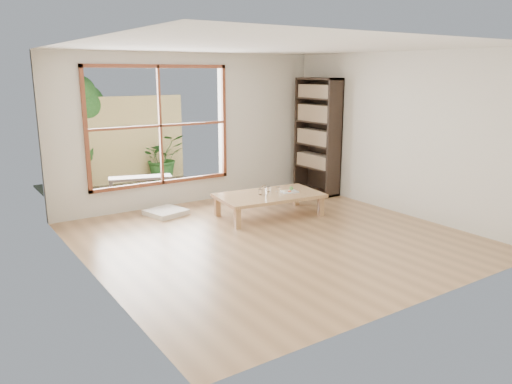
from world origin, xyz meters
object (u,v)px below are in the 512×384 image
Objects in this scene: food_tray at (290,191)px; garden_bench at (140,180)px; bookshelf at (318,136)px; low_table at (269,197)px.

food_tray is 0.25× the size of garden_bench.
bookshelf is 1.78m from food_tray.
low_table is 0.37m from food_tray.
garden_bench is (-1.26, 2.36, 0.01)m from low_table.
garden_bench reaches higher than low_table.
low_table is 2.68m from garden_bench.
low_table is at bearing -45.55° from garden_bench.
bookshelf is 3.43m from garden_bench.
garden_bench is (-1.62, 2.44, -0.06)m from food_tray.
bookshelf is at bearing -10.91° from garden_bench.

